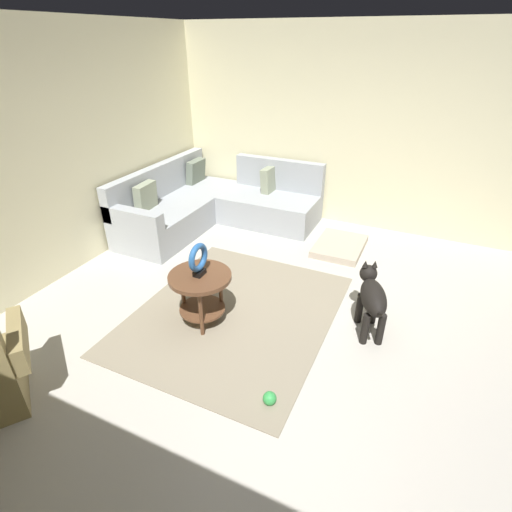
{
  "coord_description": "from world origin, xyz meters",
  "views": [
    {
      "loc": [
        -2.7,
        -0.86,
        2.5
      ],
      "look_at": [
        0.45,
        0.6,
        0.55
      ],
      "focal_mm": 27.63,
      "sensor_mm": 36.0,
      "label": 1
    }
  ],
  "objects_px": {
    "side_table": "(201,286)",
    "dog": "(372,297)",
    "torus_sculpture": "(198,259)",
    "dog_toy_ball": "(270,398)",
    "sectional_couch": "(214,206)",
    "dog_bed_mat": "(340,246)"
  },
  "relations": [
    {
      "from": "torus_sculpture",
      "to": "dog",
      "type": "xyz_separation_m",
      "value": [
        0.56,
        -1.51,
        -0.33
      ]
    },
    {
      "from": "sectional_couch",
      "to": "dog",
      "type": "height_order",
      "value": "sectional_couch"
    },
    {
      "from": "dog",
      "to": "dog_toy_ball",
      "type": "height_order",
      "value": "dog"
    },
    {
      "from": "sectional_couch",
      "to": "dog_bed_mat",
      "type": "bearing_deg",
      "value": -90.36
    },
    {
      "from": "side_table",
      "to": "torus_sculpture",
      "type": "distance_m",
      "value": 0.29
    },
    {
      "from": "dog_toy_ball",
      "to": "sectional_couch",
      "type": "bearing_deg",
      "value": 37.32
    },
    {
      "from": "dog_bed_mat",
      "to": "dog",
      "type": "height_order",
      "value": "dog"
    },
    {
      "from": "side_table",
      "to": "dog",
      "type": "height_order",
      "value": "dog"
    },
    {
      "from": "dog_bed_mat",
      "to": "dog",
      "type": "relative_size",
      "value": 0.99
    },
    {
      "from": "sectional_couch",
      "to": "dog_toy_ball",
      "type": "height_order",
      "value": "sectional_couch"
    },
    {
      "from": "sectional_couch",
      "to": "dog_bed_mat",
      "type": "relative_size",
      "value": 2.81
    },
    {
      "from": "torus_sculpture",
      "to": "dog_bed_mat",
      "type": "distance_m",
      "value": 2.33
    },
    {
      "from": "torus_sculpture",
      "to": "dog_toy_ball",
      "type": "height_order",
      "value": "torus_sculpture"
    },
    {
      "from": "sectional_couch",
      "to": "dog",
      "type": "relative_size",
      "value": 2.78
    },
    {
      "from": "sectional_couch",
      "to": "torus_sculpture",
      "type": "height_order",
      "value": "sectional_couch"
    },
    {
      "from": "side_table",
      "to": "dog_toy_ball",
      "type": "height_order",
      "value": "side_table"
    },
    {
      "from": "side_table",
      "to": "torus_sculpture",
      "type": "height_order",
      "value": "torus_sculpture"
    },
    {
      "from": "torus_sculpture",
      "to": "dog",
      "type": "bearing_deg",
      "value": -69.55
    },
    {
      "from": "dog_bed_mat",
      "to": "dog_toy_ball",
      "type": "height_order",
      "value": "dog_toy_ball"
    },
    {
      "from": "dog",
      "to": "dog_toy_ball",
      "type": "xyz_separation_m",
      "value": [
        -1.22,
        0.51,
        -0.32
      ]
    },
    {
      "from": "side_table",
      "to": "torus_sculpture",
      "type": "bearing_deg",
      "value": 90.0
    },
    {
      "from": "torus_sculpture",
      "to": "dog_bed_mat",
      "type": "xyz_separation_m",
      "value": [
        2.07,
        -0.85,
        -0.67
      ]
    }
  ]
}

